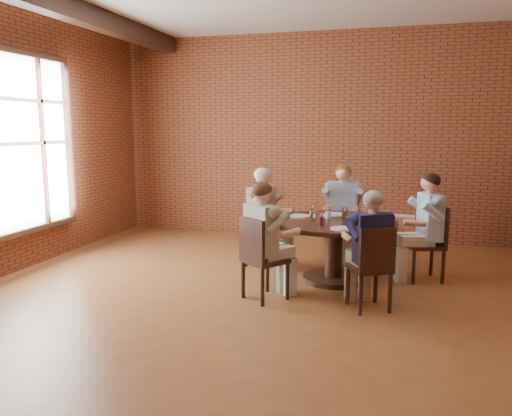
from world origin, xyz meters
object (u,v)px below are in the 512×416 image
(chair_c, at_px, (260,228))
(diner_c, at_px, (265,218))
(chair_a, at_px, (431,240))
(diner_a, at_px, (425,227))
(chair_d, at_px, (259,256))
(chair_b, at_px, (342,222))
(chair_e, at_px, (372,265))
(dining_table, at_px, (334,238))
(diner_d, at_px, (265,241))
(diner_e, at_px, (370,251))
(diner_b, at_px, (342,212))
(smartphone, at_px, (350,228))

(chair_c, distance_m, diner_c, 0.18)
(chair_a, distance_m, diner_c, 2.11)
(diner_a, distance_m, chair_d, 2.15)
(chair_b, relative_size, chair_e, 1.06)
(dining_table, xyz_separation_m, diner_d, (-0.64, -0.85, 0.11))
(dining_table, distance_m, chair_e, 1.05)
(chair_a, distance_m, chair_d, 2.22)
(diner_a, relative_size, diner_e, 1.06)
(chair_a, distance_m, diner_e, 1.40)
(diner_b, bearing_deg, diner_a, -37.31)
(diner_d, bearing_deg, smartphone, -117.93)
(chair_d, height_order, diner_e, diner_e)
(diner_a, distance_m, smartphone, 1.15)
(chair_b, relative_size, diner_d, 0.73)
(chair_d, bearing_deg, diner_a, -107.21)
(chair_c, height_order, chair_d, chair_c)
(chair_c, relative_size, chair_e, 1.05)
(chair_e, relative_size, smartphone, 6.63)
(diner_d, distance_m, diner_e, 1.10)
(diner_a, height_order, chair_c, diner_a)
(diner_e, xyz_separation_m, smartphone, (-0.24, 0.41, 0.14))
(dining_table, height_order, chair_d, chair_d)
(dining_table, relative_size, diner_e, 1.20)
(diner_a, xyz_separation_m, smartphone, (-0.83, -0.79, 0.10))
(chair_d, height_order, smartphone, chair_d)
(chair_b, distance_m, diner_c, 1.24)
(dining_table, height_order, diner_a, diner_a)
(dining_table, bearing_deg, chair_c, 156.70)
(chair_c, bearing_deg, diner_d, -139.19)
(chair_e, bearing_deg, diner_a, -142.00)
(diner_b, bearing_deg, dining_table, -90.00)
(diner_d, xyz_separation_m, smartphone, (0.86, 0.40, 0.11))
(diner_c, xyz_separation_m, chair_d, (0.29, -1.33, -0.16))
(chair_c, relative_size, diner_c, 0.70)
(diner_e, bearing_deg, chair_b, -105.00)
(diner_b, distance_m, diner_c, 1.18)
(chair_b, height_order, diner_b, diner_b)
(diner_b, distance_m, smartphone, 1.59)
(chair_e, bearing_deg, dining_table, -90.00)
(diner_b, height_order, chair_c, diner_b)
(chair_a, xyz_separation_m, diner_e, (-0.67, -1.23, 0.11))
(diner_e, bearing_deg, smartphone, -88.25)
(diner_e, bearing_deg, diner_d, -28.87)
(diner_c, bearing_deg, chair_d, -144.59)
(diner_c, distance_m, chair_d, 1.37)
(diner_c, distance_m, chair_e, 2.00)
(chair_e, bearing_deg, chair_b, -104.51)
(chair_b, distance_m, diner_d, 2.15)
(diner_c, xyz_separation_m, smartphone, (1.20, -0.86, 0.09))
(diner_c, height_order, chair_d, diner_c)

